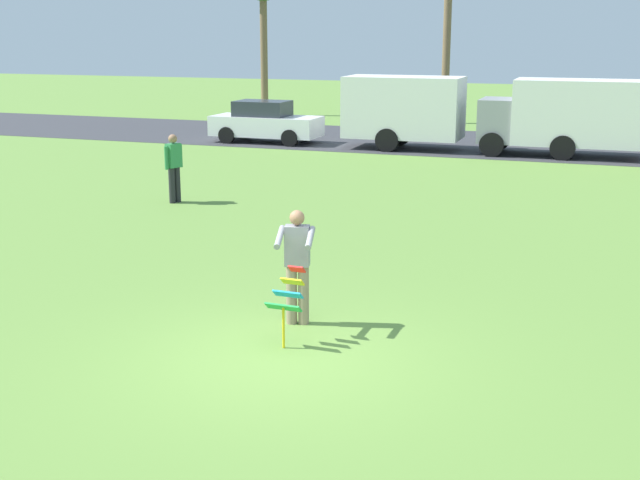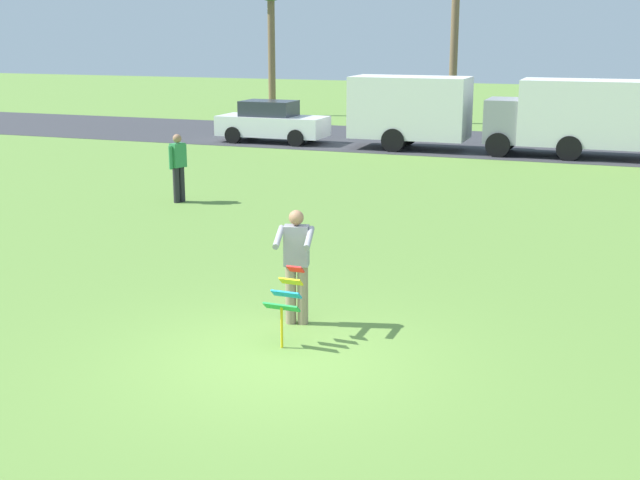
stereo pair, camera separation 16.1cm
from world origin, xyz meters
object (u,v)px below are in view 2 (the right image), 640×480
person_kite_flyer (296,262)px  person_walker_far (178,166)px  kite_held (286,296)px  parked_truck_grey_van (432,111)px  parked_truck_red_cab (610,117)px  parked_car_white (272,122)px

person_kite_flyer → person_walker_far: same height
kite_held → parked_truck_grey_van: 20.01m
person_kite_flyer → parked_truck_red_cab: 19.40m
kite_held → parked_car_white: 21.70m
kite_held → parked_truck_red_cab: parked_truck_red_cab is taller
person_kite_flyer → parked_truck_grey_van: bearing=96.9°
parked_truck_grey_van → person_walker_far: (-3.87, -11.55, -0.48)m
kite_held → person_walker_far: person_walker_far is taller
person_kite_flyer → person_walker_far: 9.71m
kite_held → person_walker_far: size_ratio=0.61×
person_kite_flyer → parked_truck_red_cab: bearing=78.9°
person_kite_flyer → parked_truck_red_cab: (3.74, 19.03, 0.46)m
parked_car_white → parked_truck_grey_van: size_ratio=0.63×
parked_truck_red_cab → kite_held: bearing=-100.2°
person_kite_flyer → parked_truck_grey_van: 19.17m
person_walker_far → parked_car_white: bearing=101.8°
person_kite_flyer → kite_held: person_kite_flyer is taller
person_kite_flyer → parked_truck_grey_van: parked_truck_grey_van is taller
kite_held → parked_truck_grey_van: (-2.49, 19.84, 0.71)m
person_kite_flyer → parked_truck_grey_van: size_ratio=0.26×
parked_truck_red_cab → person_walker_far: 15.24m
person_walker_far → person_kite_flyer: bearing=-50.4°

